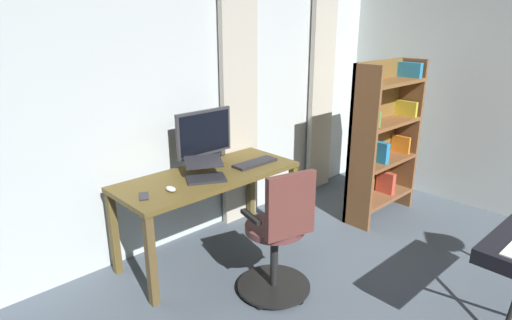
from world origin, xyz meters
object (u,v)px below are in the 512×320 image
computer_mouse (171,189)px  cell_phone_by_monitor (144,196)px  computer_keyboard (255,163)px  laptop (205,172)px  office_chair (279,238)px  desk (209,184)px  computer_monitor (204,134)px  bookshelf (381,141)px

computer_mouse → cell_phone_by_monitor: size_ratio=0.69×
computer_keyboard → laptop: (0.54, -0.02, 0.04)m
office_chair → cell_phone_by_monitor: bearing=144.1°
office_chair → desk: bearing=103.9°
office_chair → computer_mouse: size_ratio=10.18×
computer_mouse → cell_phone_by_monitor: 0.21m
office_chair → laptop: (0.07, -0.77, 0.33)m
laptop → computer_mouse: bearing=35.5°
desk → computer_mouse: (0.44, 0.11, 0.11)m
computer_keyboard → computer_mouse: size_ratio=4.32×
computer_monitor → laptop: (0.21, 0.27, -0.23)m
computer_keyboard → bookshelf: size_ratio=0.27×
desk → office_chair: 0.85m
desk → cell_phone_by_monitor: bearing=5.7°
cell_phone_by_monitor → desk: bearing=-146.6°
computer_monitor → computer_keyboard: bearing=138.1°
desk → laptop: laptop is taller
computer_keyboard → laptop: laptop is taller
desk → computer_keyboard: (-0.46, 0.09, 0.11)m
office_chair → computer_monitor: 1.19m
computer_keyboard → cell_phone_by_monitor: 1.10m
office_chair → computer_mouse: (0.43, -0.72, 0.29)m
desk → bookshelf: size_ratio=0.98×
bookshelf → computer_keyboard: bearing=-19.1°
laptop → computer_mouse: (0.36, 0.05, -0.03)m
desk → computer_keyboard: 0.48m
computer_mouse → bookshelf: bookshelf is taller
office_chair → cell_phone_by_monitor: size_ratio=7.07×
office_chair → computer_monitor: size_ratio=1.80×
desk → computer_mouse: size_ratio=15.80×
office_chair → computer_mouse: office_chair is taller
computer_monitor → computer_mouse: 0.70m
computer_monitor → cell_phone_by_monitor: bearing=19.6°
desk → computer_mouse: bearing=13.7°
computer_monitor → cell_phone_by_monitor: size_ratio=3.93×
computer_monitor → bookshelf: size_ratio=0.35×
desk → laptop: (0.08, 0.06, 0.15)m
office_chair → laptop: office_chair is taller
desk → cell_phone_by_monitor: (0.64, 0.06, 0.10)m
computer_monitor → cell_phone_by_monitor: 0.86m
office_chair → bookshelf: bookshelf is taller
desk → cell_phone_by_monitor: size_ratio=10.97×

